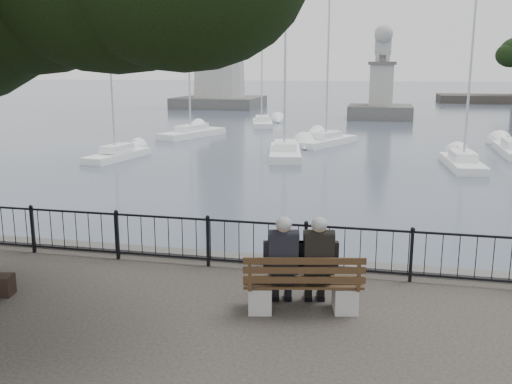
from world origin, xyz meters
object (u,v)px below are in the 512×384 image
(person_left, at_px, (283,266))
(person_right, at_px, (317,266))
(lion_monument, at_px, (381,95))
(bench, at_px, (303,291))

(person_left, height_order, person_right, same)
(lion_monument, bearing_deg, person_right, -90.69)
(person_right, xyz_separation_m, lion_monument, (0.59, 49.07, 0.52))
(person_right, bearing_deg, lion_monument, 89.31)
(person_left, bearing_deg, bench, -6.76)
(bench, bearing_deg, lion_monument, 89.07)
(person_left, relative_size, lion_monument, 0.18)
(person_left, distance_m, lion_monument, 49.20)
(person_right, distance_m, lion_monument, 49.07)
(person_left, xyz_separation_m, lion_monument, (1.15, 49.19, 0.52))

